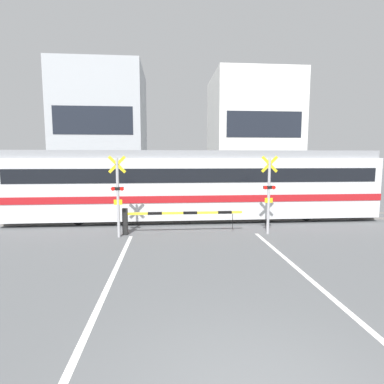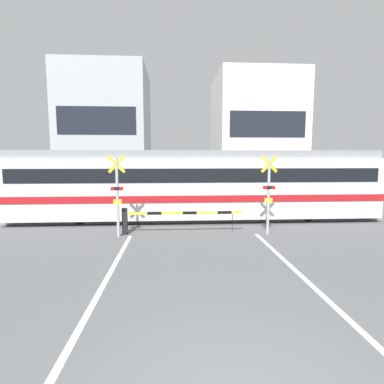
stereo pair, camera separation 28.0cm
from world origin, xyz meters
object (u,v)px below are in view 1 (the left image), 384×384
Objects in this scene: commuter_train at (195,183)px; crossing_signal_left at (118,193)px; pedestrian at (201,191)px; crossing_barrier_far at (209,198)px; crossing_barrier_near at (160,217)px; crossing_signal_right at (269,191)px.

crossing_signal_left is at bearing -136.42° from commuter_train.
commuter_train is 4.95m from pedestrian.
crossing_barrier_far is at bearing 66.71° from commuter_train.
crossing_signal_left is 2.00× the size of pedestrian.
crossing_signal_left is (-4.37, -5.67, 1.04)m from crossing_barrier_far.
crossing_barrier_far is at bearing 62.62° from crossing_barrier_near.
crossing_signal_left reaches higher than crossing_barrier_near.
crossing_signal_left is 8.95m from pedestrian.
crossing_barrier_near is 1.54× the size of crossing_signal_left.
crossing_signal_right is (5.99, 0.00, 0.00)m from crossing_signal_left.
crossing_signal_left is 1.00× the size of crossing_signal_right.
crossing_barrier_near is 1.00× the size of crossing_barrier_far.
pedestrian is at bearing 96.23° from crossing_barrier_far.
crossing_barrier_far is at bearing 105.99° from crossing_signal_right.
crossing_signal_right is at bearing -74.01° from crossing_barrier_far.
pedestrian is (2.50, 7.53, 0.19)m from crossing_barrier_near.
commuter_train is 5.58× the size of crossing_signal_left.
crossing_barrier_far is 7.23m from crossing_signal_left.
commuter_train is 4.14m from crossing_signal_right.
crossing_signal_right is at bearing -48.82° from commuter_train.
pedestrian is (4.13, 7.90, -0.85)m from crossing_signal_left.
crossing_signal_right is at bearing -76.70° from pedestrian.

